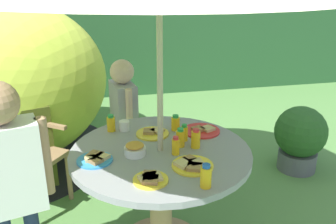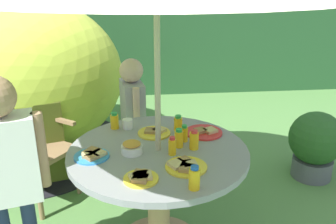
# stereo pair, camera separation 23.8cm
# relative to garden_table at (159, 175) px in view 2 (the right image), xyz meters

# --- Properties ---
(hedge_backdrop) EXTENTS (9.00, 0.70, 1.75)m
(hedge_backdrop) POSITION_rel_garden_table_xyz_m (0.00, 3.65, 0.32)
(hedge_backdrop) COLOR #234C28
(hedge_backdrop) RESTS_ON ground_plane
(garden_table) EXTENTS (1.14, 1.14, 0.75)m
(garden_table) POSITION_rel_garden_table_xyz_m (0.00, 0.00, 0.00)
(garden_table) COLOR tan
(garden_table) RESTS_ON ground_plane
(wooden_chair) EXTENTS (0.65, 0.64, 0.93)m
(wooden_chair) POSITION_rel_garden_table_xyz_m (-1.01, 0.72, -0.04)
(wooden_chair) COLOR #93704C
(wooden_chair) RESTS_ON ground_plane
(dome_tent) EXTENTS (2.52, 2.52, 1.59)m
(dome_tent) POSITION_rel_garden_table_xyz_m (-1.25, 1.61, 0.23)
(dome_tent) COLOR #B2C63F
(dome_tent) RESTS_ON ground_plane
(potted_plant) EXTENTS (0.48, 0.48, 0.63)m
(potted_plant) POSITION_rel_garden_table_xyz_m (1.48, 0.79, -0.22)
(potted_plant) COLOR #595960
(potted_plant) RESTS_ON ground_plane
(child_in_grey_shirt) EXTENTS (0.21, 0.39, 1.14)m
(child_in_grey_shirt) POSITION_rel_garden_table_xyz_m (-0.15, 0.83, 0.17)
(child_in_grey_shirt) COLOR brown
(child_in_grey_shirt) RESTS_ON ground_plane
(child_in_white_shirt) EXTENTS (0.43, 0.27, 1.32)m
(child_in_white_shirt) POSITION_rel_garden_table_xyz_m (-0.85, -0.22, 0.28)
(child_in_white_shirt) COLOR navy
(child_in_white_shirt) RESTS_ON ground_plane
(snack_bowl) EXTENTS (0.13, 0.13, 0.08)m
(snack_bowl) POSITION_rel_garden_table_xyz_m (-0.16, -0.03, 0.23)
(snack_bowl) COLOR white
(snack_bowl) RESTS_ON garden_table
(plate_near_right) EXTENTS (0.19, 0.19, 0.03)m
(plate_near_right) POSITION_rel_garden_table_xyz_m (-0.12, -0.34, 0.20)
(plate_near_right) COLOR yellow
(plate_near_right) RESTS_ON garden_table
(plate_mid_right) EXTENTS (0.23, 0.23, 0.03)m
(plate_mid_right) POSITION_rel_garden_table_xyz_m (-0.01, 0.24, 0.20)
(plate_mid_right) COLOR yellow
(plate_mid_right) RESTS_ON garden_table
(plate_back_edge) EXTENTS (0.24, 0.24, 0.03)m
(plate_back_edge) POSITION_rel_garden_table_xyz_m (0.14, -0.24, 0.20)
(plate_back_edge) COLOR yellow
(plate_back_edge) RESTS_ON garden_table
(plate_far_right) EXTENTS (0.21, 0.21, 0.03)m
(plate_far_right) POSITION_rel_garden_table_xyz_m (-0.40, -0.06, 0.20)
(plate_far_right) COLOR #338CD8
(plate_far_right) RESTS_ON garden_table
(plate_center_front) EXTENTS (0.26, 0.26, 0.03)m
(plate_center_front) POSITION_rel_garden_table_xyz_m (0.33, 0.22, 0.20)
(plate_center_front) COLOR red
(plate_center_front) RESTS_ON garden_table
(juice_bottle_near_left) EXTENTS (0.06, 0.06, 0.11)m
(juice_bottle_near_left) POSITION_rel_garden_table_xyz_m (0.16, 0.28, 0.24)
(juice_bottle_near_left) COLOR yellow
(juice_bottle_near_left) RESTS_ON garden_table
(juice_bottle_far_left) EXTENTS (0.06, 0.06, 0.12)m
(juice_bottle_far_left) POSITION_rel_garden_table_xyz_m (-0.28, 0.36, 0.24)
(juice_bottle_far_left) COLOR yellow
(juice_bottle_far_left) RESTS_ON garden_table
(juice_bottle_center_back) EXTENTS (0.05, 0.05, 0.12)m
(juice_bottle_center_back) POSITION_rel_garden_table_xyz_m (0.08, -0.07, 0.24)
(juice_bottle_center_back) COLOR yellow
(juice_bottle_center_back) RESTS_ON garden_table
(juice_bottle_mid_left) EXTENTS (0.05, 0.05, 0.11)m
(juice_bottle_mid_left) POSITION_rel_garden_table_xyz_m (0.18, 0.11, 0.24)
(juice_bottle_mid_left) COLOR yellow
(juice_bottle_mid_left) RESTS_ON garden_table
(juice_bottle_front_edge) EXTENTS (0.06, 0.06, 0.13)m
(juice_bottle_front_edge) POSITION_rel_garden_table_xyz_m (0.15, -0.46, 0.25)
(juice_bottle_front_edge) COLOR yellow
(juice_bottle_front_edge) RESTS_ON garden_table
(juice_bottle_spot_a) EXTENTS (0.06, 0.06, 0.12)m
(juice_bottle_spot_a) POSITION_rel_garden_table_xyz_m (0.13, 0.03, 0.25)
(juice_bottle_spot_a) COLOR yellow
(juice_bottle_spot_a) RESTS_ON garden_table
(juice_bottle_spot_b) EXTENTS (0.06, 0.06, 0.13)m
(juice_bottle_spot_b) POSITION_rel_garden_table_xyz_m (0.23, -0.01, 0.25)
(juice_bottle_spot_b) COLOR yellow
(juice_bottle_spot_b) RESTS_ON garden_table
(cup_near) EXTENTS (0.07, 0.07, 0.07)m
(cup_near) POSITION_rel_garden_table_xyz_m (-0.19, 0.35, 0.22)
(cup_near) COLOR white
(cup_near) RESTS_ON garden_table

